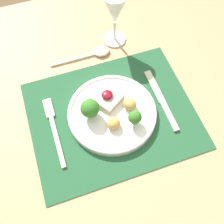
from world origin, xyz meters
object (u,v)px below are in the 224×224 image
object	(u,v)px
wine_glass_near	(115,11)
spoon	(95,53)
knife	(163,103)
fork	(53,126)
dinner_plate	(111,112)

from	to	relation	value
wine_glass_near	spoon	bearing A→B (deg)	-153.57
spoon	knife	bearing A→B (deg)	-59.80
wine_glass_near	fork	bearing A→B (deg)	-136.63
knife	spoon	distance (m)	0.28
dinner_plate	fork	world-z (taller)	dinner_plate
fork	wine_glass_near	size ratio (longest dim) A/B	1.22
fork	knife	xyz separation A→B (m)	(0.32, -0.03, 0.00)
knife	dinner_plate	bearing A→B (deg)	176.47
dinner_plate	knife	distance (m)	0.16
knife	fork	bearing A→B (deg)	176.05
knife	wine_glass_near	size ratio (longest dim) A/B	1.22
fork	wine_glass_near	distance (m)	0.38
dinner_plate	knife	world-z (taller)	dinner_plate
dinner_plate	spoon	world-z (taller)	dinner_plate
fork	wine_glass_near	world-z (taller)	wine_glass_near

